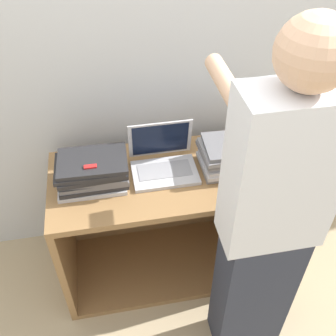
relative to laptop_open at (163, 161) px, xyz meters
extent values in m
plane|color=tan|center=(0.00, -0.34, -0.83)|extent=(12.00, 12.00, 0.00)
cube|color=silver|center=(0.00, 0.35, 0.37)|extent=(8.00, 0.05, 2.40)
cube|color=olive|center=(0.00, -0.04, -0.07)|extent=(1.20, 0.58, 0.04)
cube|color=olive|center=(0.00, -0.04, -0.81)|extent=(1.20, 0.58, 0.04)
cube|color=olive|center=(-0.58, -0.04, -0.44)|extent=(0.04, 0.58, 0.71)
cube|color=olive|center=(0.58, -0.04, -0.44)|extent=(0.04, 0.58, 0.71)
cube|color=olive|center=(0.00, 0.23, -0.44)|extent=(1.12, 0.04, 0.71)
cube|color=#B7B7BC|center=(0.00, -0.04, -0.04)|extent=(0.33, 0.22, 0.02)
cube|color=gray|center=(0.00, -0.03, -0.03)|extent=(0.27, 0.12, 0.00)
cube|color=#B7B7BC|center=(0.00, 0.09, 0.08)|extent=(0.33, 0.04, 0.22)
cube|color=black|center=(0.00, 0.08, 0.08)|extent=(0.29, 0.03, 0.20)
cube|color=#B7B7BC|center=(-0.37, -0.05, -0.04)|extent=(0.34, 0.23, 0.02)
cube|color=#232326|center=(-0.36, -0.04, -0.02)|extent=(0.34, 0.23, 0.02)
cube|color=slate|center=(-0.36, -0.04, 0.01)|extent=(0.34, 0.23, 0.02)
cube|color=slate|center=(-0.36, -0.04, 0.03)|extent=(0.34, 0.24, 0.02)
cube|color=#232326|center=(-0.36, -0.05, 0.05)|extent=(0.34, 0.24, 0.02)
cube|color=#232326|center=(-0.37, -0.05, 0.07)|extent=(0.34, 0.23, 0.02)
cube|color=#232326|center=(-0.35, -0.05, 0.10)|extent=(0.34, 0.24, 0.02)
cube|color=gray|center=(0.36, -0.05, -0.04)|extent=(0.34, 0.23, 0.02)
cube|color=#B7B7BC|center=(0.36, -0.05, -0.02)|extent=(0.34, 0.24, 0.02)
cube|color=#B7B7BC|center=(0.37, -0.05, 0.01)|extent=(0.34, 0.23, 0.02)
cube|color=gray|center=(0.37, -0.04, 0.03)|extent=(0.34, 0.23, 0.02)
cube|color=slate|center=(0.36, -0.04, 0.05)|extent=(0.34, 0.24, 0.02)
cube|color=gray|center=(0.36, -0.05, 0.07)|extent=(0.34, 0.23, 0.02)
cube|color=slate|center=(0.37, -0.05, 0.10)|extent=(0.34, 0.24, 0.02)
cube|color=#2D3342|center=(0.34, -0.57, -0.40)|extent=(0.34, 0.20, 0.86)
cube|color=white|center=(0.34, -0.57, 0.38)|extent=(0.40, 0.20, 0.68)
sphere|color=#DBAD89|center=(0.34, -0.57, 0.83)|extent=(0.23, 0.23, 0.23)
cylinder|color=#DBAD89|center=(0.18, -0.31, 0.61)|extent=(0.07, 0.32, 0.07)
cylinder|color=#DBAD89|center=(0.50, -0.31, 0.61)|extent=(0.07, 0.32, 0.07)
cube|color=red|center=(-0.36, -0.10, 0.11)|extent=(0.06, 0.02, 0.01)
camera|label=1|loc=(-0.26, -1.51, 1.33)|focal=42.00mm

